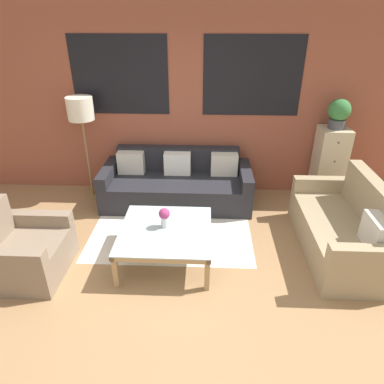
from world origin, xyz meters
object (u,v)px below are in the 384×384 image
at_px(armchair_corner, 24,251).
at_px(potted_plant, 339,113).
at_px(floor_lamp, 81,113).
at_px(drawer_cabinet, 328,165).
at_px(couch_dark, 177,185).
at_px(flower_vase, 164,216).
at_px(settee_vintage, 344,230).
at_px(coffee_table, 166,233).

height_order(armchair_corner, potted_plant, potted_plant).
distance_m(floor_lamp, drawer_cabinet, 3.72).
xyz_separation_m(couch_dark, flower_vase, (-0.02, -1.36, 0.28)).
height_order(settee_vintage, potted_plant, potted_plant).
xyz_separation_m(armchair_corner, drawer_cabinet, (3.83, 1.90, 0.29)).
bearing_deg(couch_dark, flower_vase, -90.99).
relative_size(couch_dark, floor_lamp, 1.41).
relative_size(couch_dark, settee_vintage, 1.31).
relative_size(couch_dark, flower_vase, 9.23).
bearing_deg(flower_vase, armchair_corner, -167.32).
bearing_deg(drawer_cabinet, coffee_table, -144.91).
bearing_deg(potted_plant, settee_vintage, -97.58).
relative_size(drawer_cabinet, flower_vase, 4.77).
distance_m(floor_lamp, flower_vase, 2.14).
xyz_separation_m(floor_lamp, flower_vase, (1.34, -1.48, -0.78)).
height_order(drawer_cabinet, flower_vase, drawer_cabinet).
xyz_separation_m(armchair_corner, floor_lamp, (0.19, 1.82, 1.06)).
xyz_separation_m(armchair_corner, potted_plant, (3.83, 1.90, 1.09)).
xyz_separation_m(couch_dark, armchair_corner, (-1.55, -1.70, -0.01)).
distance_m(armchair_corner, drawer_cabinet, 4.29).
bearing_deg(drawer_cabinet, flower_vase, -145.98).
bearing_deg(floor_lamp, coffee_table, -48.55).
bearing_deg(couch_dark, potted_plant, 4.99).
height_order(armchair_corner, floor_lamp, floor_lamp).
bearing_deg(drawer_cabinet, couch_dark, -175.01).
bearing_deg(flower_vase, settee_vintage, 5.25).
xyz_separation_m(couch_dark, coffee_table, (-0.01, -1.41, 0.08)).
bearing_deg(couch_dark, floor_lamp, 174.89).
xyz_separation_m(floor_lamp, drawer_cabinet, (3.64, 0.08, -0.77)).
height_order(couch_dark, potted_plant, potted_plant).
bearing_deg(settee_vintage, potted_plant, 82.42).
distance_m(coffee_table, flower_vase, 0.20).
distance_m(settee_vintage, floor_lamp, 3.83).
bearing_deg(drawer_cabinet, armchair_corner, -153.65).
distance_m(coffee_table, drawer_cabinet, 2.81).
bearing_deg(coffee_table, floor_lamp, 131.45).
height_order(settee_vintage, floor_lamp, floor_lamp).
distance_m(coffee_table, floor_lamp, 2.26).
bearing_deg(flower_vase, drawer_cabinet, 34.02).
height_order(coffee_table, floor_lamp, floor_lamp).
height_order(settee_vintage, drawer_cabinet, drawer_cabinet).
bearing_deg(potted_plant, floor_lamp, -178.78).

